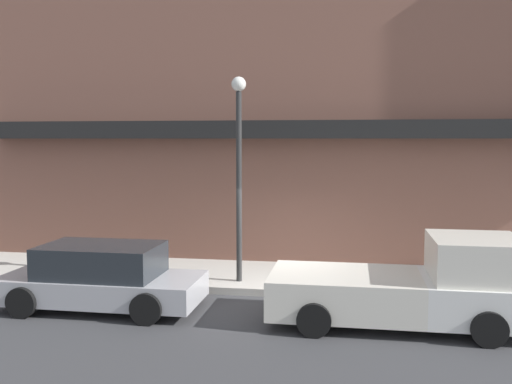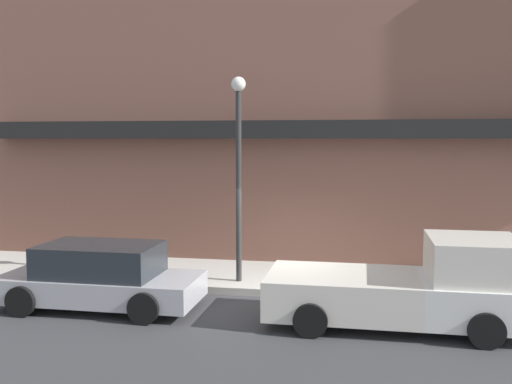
{
  "view_description": "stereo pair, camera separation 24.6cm",
  "coord_description": "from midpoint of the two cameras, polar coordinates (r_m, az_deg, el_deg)",
  "views": [
    {
      "loc": [
        1.63,
        -13.05,
        3.74
      ],
      "look_at": [
        -0.79,
        1.23,
        2.38
      ],
      "focal_mm": 40.0,
      "sensor_mm": 36.0,
      "label": 1
    },
    {
      "loc": [
        1.87,
        -13.01,
        3.74
      ],
      "look_at": [
        -0.79,
        1.23,
        2.38
      ],
      "focal_mm": 40.0,
      "sensor_mm": 36.0,
      "label": 2
    }
  ],
  "objects": [
    {
      "name": "ground_plane",
      "position": [
        13.67,
        1.91,
        -10.51
      ],
      "size": [
        80.0,
        80.0,
        0.0
      ],
      "primitive_type": "plane",
      "color": "#38383A"
    },
    {
      "name": "sidewalk",
      "position": [
        15.12,
        2.7,
        -8.61
      ],
      "size": [
        36.0,
        3.08,
        0.18
      ],
      "color": "#B7B2A8",
      "rests_on": "ground"
    },
    {
      "name": "building",
      "position": [
        17.68,
        4.02,
        7.29
      ],
      "size": [
        19.8,
        3.8,
        11.54
      ],
      "color": "brown",
      "rests_on": "ground"
    },
    {
      "name": "pickup_truck",
      "position": [
        11.96,
        14.96,
        -9.11
      ],
      "size": [
        5.06,
        2.32,
        1.81
      ],
      "rotation": [
        0.0,
        0.0,
        0.03
      ],
      "color": "white",
      "rests_on": "ground"
    },
    {
      "name": "parked_car",
      "position": [
        13.14,
        -15.71,
        -8.24
      ],
      "size": [
        4.39,
        2.02,
        1.43
      ],
      "rotation": [
        0.0,
        0.0,
        0.02
      ],
      "color": "#ADADB2",
      "rests_on": "ground"
    },
    {
      "name": "fire_hydrant",
      "position": [
        15.08,
        -14.37,
        -7.16
      ],
      "size": [
        0.17,
        0.17,
        0.68
      ],
      "color": "yellow",
      "rests_on": "sidewalk"
    },
    {
      "name": "street_lamp",
      "position": [
        14.04,
        -2.23,
        3.9
      ],
      "size": [
        0.36,
        0.36,
        5.06
      ],
      "color": "#2D2D2D",
      "rests_on": "sidewalk"
    }
  ]
}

